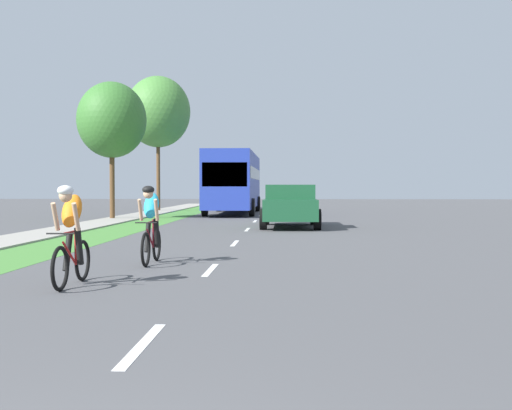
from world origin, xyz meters
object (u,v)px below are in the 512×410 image
at_px(cyclist_trailing, 151,224).
at_px(street_tree_far, 158,112).
at_px(pickup_dark_green, 290,206).
at_px(bus_blue, 234,180).
at_px(cyclist_lead, 71,234).
at_px(street_tree_near, 112,120).

distance_m(cyclist_trailing, street_tree_far, 28.97).
xyz_separation_m(pickup_dark_green, bus_blue, (-3.20, 12.63, 1.15)).
xyz_separation_m(cyclist_lead, street_tree_near, (-5.05, 20.44, 3.97)).
xyz_separation_m(pickup_dark_green, street_tree_far, (-8.42, 16.18, 5.57)).
xyz_separation_m(cyclist_trailing, bus_blue, (-0.33, 24.33, 1.17)).
bearing_deg(street_tree_far, bus_blue, -34.25).
relative_size(pickup_dark_green, street_tree_near, 0.77).
xyz_separation_m(cyclist_trailing, street_tree_near, (-5.68, 17.55, 3.97)).
height_order(pickup_dark_green, street_tree_near, street_tree_near).
bearing_deg(bus_blue, pickup_dark_green, -75.76).
bearing_deg(street_tree_near, cyclist_lead, -76.13).
xyz_separation_m(cyclist_lead, bus_blue, (0.31, 27.22, 1.17)).
bearing_deg(cyclist_trailing, street_tree_near, 107.95).
bearing_deg(cyclist_lead, street_tree_near, 103.87).
distance_m(cyclist_lead, pickup_dark_green, 15.01).
xyz_separation_m(cyclist_lead, street_tree_far, (-4.91, 30.77, 5.59)).
distance_m(cyclist_lead, street_tree_near, 21.42).
height_order(cyclist_lead, pickup_dark_green, pickup_dark_green).
distance_m(bus_blue, street_tree_near, 9.09).
distance_m(pickup_dark_green, bus_blue, 13.08).
bearing_deg(bus_blue, street_tree_far, 145.75).
xyz_separation_m(cyclist_trailing, pickup_dark_green, (2.88, 11.71, 0.02)).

